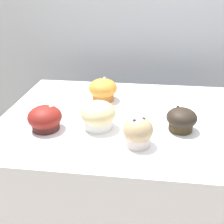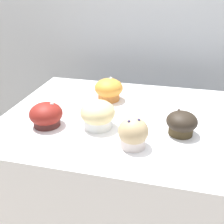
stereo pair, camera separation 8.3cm
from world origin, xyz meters
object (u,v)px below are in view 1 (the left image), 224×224
muffin_front_left (45,119)px  muffin_front_center (181,120)px  muffin_front_right (103,90)px  muffin_back_left (98,115)px  muffin_back_right (138,132)px

muffin_front_left → muffin_front_center: bearing=6.1°
muffin_front_left → muffin_front_right: bearing=59.6°
muffin_front_center → muffin_front_left: size_ratio=0.88×
muffin_back_left → muffin_front_right: same height
muffin_back_left → muffin_back_right: bearing=-33.3°
muffin_front_center → muffin_front_left: 0.42m
muffin_back_left → muffin_front_right: bearing=95.0°
muffin_front_center → muffin_back_left: muffin_back_left is taller
muffin_front_center → muffin_front_left: muffin_front_left is taller
muffin_front_center → muffin_front_right: muffin_front_right is taller
muffin_back_left → muffin_front_left: muffin_back_left is taller
muffin_back_left → muffin_front_left: size_ratio=1.04×
muffin_front_left → muffin_front_right: (0.14, 0.24, 0.01)m
muffin_back_left → muffin_front_right: (-0.02, 0.22, -0.00)m
muffin_back_right → muffin_front_right: muffin_back_right is taller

